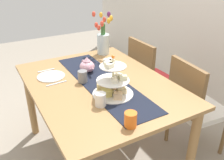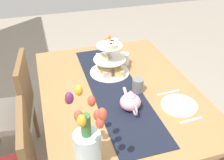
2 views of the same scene
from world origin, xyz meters
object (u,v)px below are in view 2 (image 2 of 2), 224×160
mug_grey (138,85)px  mug_orange (108,45)px  dining_table (118,101)px  mug_white_text (124,59)px  teapot (130,101)px  tulip_vase (87,143)px  tiered_cake_stand (110,62)px  chair_right (13,108)px  knife_left (168,93)px  dinner_plate_left (179,105)px  fork_left (191,120)px

mug_grey → mug_orange: size_ratio=1.00×
dining_table → mug_white_text: bearing=-25.5°
mug_white_text → dining_table: bearing=154.5°
teapot → mug_grey: bearing=-34.8°
tulip_vase → tiered_cake_stand: bearing=-23.2°
teapot → mug_grey: 0.20m
chair_right → mug_orange: (0.27, -0.85, 0.30)m
mug_grey → tulip_vase: bearing=138.3°
mug_grey → mug_white_text: size_ratio=1.00×
chair_right → knife_left: 1.19m
chair_right → mug_orange: 0.94m
dinner_plate_left → fork_left: (-0.15, 0.00, -0.00)m
teapot → mug_grey: size_ratio=2.51×
fork_left → mug_grey: bearing=27.9°
chair_right → teapot: bearing=-127.0°
chair_right → knife_left: bearing=-114.4°
dinner_plate_left → mug_grey: 0.30m
tiered_cake_stand → mug_white_text: bearing=-57.2°
dinner_plate_left → knife_left: bearing=0.0°
dining_table → mug_orange: (0.60, -0.10, 0.15)m
fork_left → mug_grey: size_ratio=1.58×
fork_left → tiered_cake_stand: bearing=25.0°
knife_left → mug_white_text: size_ratio=1.79×
knife_left → mug_white_text: bearing=19.2°
tiered_cake_stand → teapot: bearing=179.8°
tulip_vase → mug_orange: 1.26m
mug_white_text → teapot: bearing=164.8°
teapot → knife_left: 0.32m
tulip_vase → mug_white_text: size_ratio=4.54×
teapot → knife_left: bearing=-74.5°
dining_table → teapot: 0.29m
knife_left → mug_orange: 0.78m
fork_left → mug_grey: (0.37, 0.19, 0.05)m
knife_left → mug_white_text: 0.49m
dinner_plate_left → mug_grey: bearing=41.2°
fork_left → tulip_vase: bearing=102.1°
knife_left → dinner_plate_left: bearing=180.0°
tulip_vase → knife_left: bearing=-56.4°
dining_table → chair_right: 0.84m
tiered_cake_stand → fork_left: (-0.66, -0.31, -0.09)m
dining_table → fork_left: bearing=-145.0°
dining_table → knife_left: size_ratio=8.31×
chair_right → fork_left: 1.34m
fork_left → teapot: bearing=56.4°
teapot → fork_left: size_ratio=1.59×
dinner_plate_left → mug_white_text: (0.60, 0.16, 0.04)m
tulip_vase → dinner_plate_left: 0.72m
mug_orange → knife_left: bearing=-164.4°
dining_table → mug_white_text: size_ratio=14.87×
dining_table → mug_grey: (-0.07, -0.11, 0.16)m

